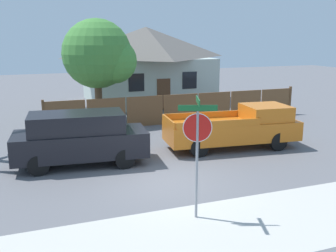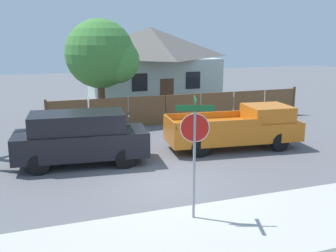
{
  "view_description": "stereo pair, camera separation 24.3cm",
  "coord_description": "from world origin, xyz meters",
  "px_view_note": "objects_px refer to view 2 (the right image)",
  "views": [
    {
      "loc": [
        -4.21,
        -11.41,
        4.69
      ],
      "look_at": [
        0.48,
        1.08,
        1.6
      ],
      "focal_mm": 42.0,
      "sensor_mm": 36.0,
      "label": 1
    },
    {
      "loc": [
        -3.98,
        -11.49,
        4.69
      ],
      "look_at": [
        0.48,
        1.08,
        1.6
      ],
      "focal_mm": 42.0,
      "sensor_mm": 36.0,
      "label": 2
    }
  ],
  "objects_px": {
    "house": "(150,63)",
    "orange_pickup": "(239,128)",
    "stop_sign": "(195,138)",
    "red_suv": "(81,137)",
    "oak_tree": "(103,55)"
  },
  "relations": [
    {
      "from": "house",
      "to": "stop_sign",
      "type": "bearing_deg",
      "value": -103.6
    },
    {
      "from": "red_suv",
      "to": "orange_pickup",
      "type": "distance_m",
      "value": 6.56
    },
    {
      "from": "orange_pickup",
      "to": "stop_sign",
      "type": "relative_size",
      "value": 1.81
    },
    {
      "from": "orange_pickup",
      "to": "stop_sign",
      "type": "bearing_deg",
      "value": -123.01
    },
    {
      "from": "house",
      "to": "red_suv",
      "type": "bearing_deg",
      "value": -117.17
    },
    {
      "from": "house",
      "to": "red_suv",
      "type": "xyz_separation_m",
      "value": [
        -6.64,
        -12.93,
        -1.69
      ]
    },
    {
      "from": "red_suv",
      "to": "stop_sign",
      "type": "height_order",
      "value": "stop_sign"
    },
    {
      "from": "house",
      "to": "oak_tree",
      "type": "bearing_deg",
      "value": -127.11
    },
    {
      "from": "oak_tree",
      "to": "orange_pickup",
      "type": "bearing_deg",
      "value": -59.04
    },
    {
      "from": "house",
      "to": "orange_pickup",
      "type": "bearing_deg",
      "value": -90.33
    },
    {
      "from": "house",
      "to": "orange_pickup",
      "type": "xyz_separation_m",
      "value": [
        -0.08,
        -12.96,
        -1.85
      ]
    },
    {
      "from": "red_suv",
      "to": "stop_sign",
      "type": "xyz_separation_m",
      "value": [
        2.19,
        -5.43,
        1.13
      ]
    },
    {
      "from": "orange_pickup",
      "to": "stop_sign",
      "type": "distance_m",
      "value": 7.06
    },
    {
      "from": "red_suv",
      "to": "orange_pickup",
      "type": "xyz_separation_m",
      "value": [
        6.56,
        -0.03,
        -0.17
      ]
    },
    {
      "from": "oak_tree",
      "to": "red_suv",
      "type": "distance_m",
      "value": 7.93
    }
  ]
}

